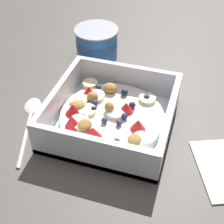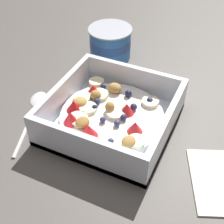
% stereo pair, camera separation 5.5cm
% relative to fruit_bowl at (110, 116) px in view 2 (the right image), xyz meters
% --- Properties ---
extents(ground_plane, '(2.40, 2.40, 0.00)m').
position_rel_fruit_bowl_xyz_m(ground_plane, '(0.01, 0.02, -0.02)').
color(ground_plane, '#56514C').
extents(fruit_bowl, '(0.21, 0.21, 0.06)m').
position_rel_fruit_bowl_xyz_m(fruit_bowl, '(0.00, 0.00, 0.00)').
color(fruit_bowl, white).
rests_on(fruit_bowl, ground).
extents(spoon, '(0.08, 0.17, 0.01)m').
position_rel_fruit_bowl_xyz_m(spoon, '(-0.15, -0.02, -0.02)').
color(spoon, silver).
rests_on(spoon, ground).
extents(yogurt_cup, '(0.10, 0.10, 0.07)m').
position_rel_fruit_bowl_xyz_m(yogurt_cup, '(-0.10, 0.20, 0.02)').
color(yogurt_cup, '#3370B7').
rests_on(yogurt_cup, ground).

